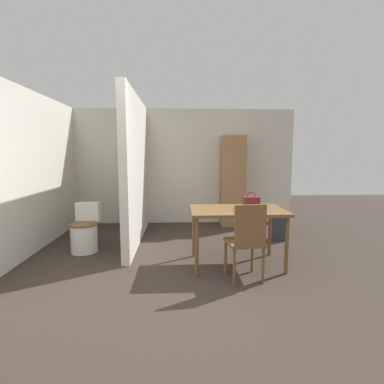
{
  "coord_description": "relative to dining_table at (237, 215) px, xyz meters",
  "views": [
    {
      "loc": [
        0.09,
        -2.87,
        1.53
      ],
      "look_at": [
        0.29,
        1.51,
        0.97
      ],
      "focal_mm": 28.0,
      "sensor_mm": 36.0,
      "label": 1
    }
  ],
  "objects": [
    {
      "name": "partition_wall",
      "position": [
        -1.53,
        1.3,
        0.54
      ],
      "size": [
        0.12,
        2.62,
        2.5
      ],
      "color": "beige",
      "rests_on": "ground_plane"
    },
    {
      "name": "wall_back",
      "position": [
        -0.89,
        2.68,
        0.54
      ],
      "size": [
        5.28,
        0.12,
        2.5
      ],
      "color": "beige",
      "rests_on": "ground_plane"
    },
    {
      "name": "handbag",
      "position": [
        0.19,
        -0.02,
        0.17
      ],
      "size": [
        0.21,
        0.17,
        0.24
      ],
      "color": "maroon",
      "rests_on": "dining_table"
    },
    {
      "name": "space_heater",
      "position": [
        0.98,
        1.16,
        -0.45
      ],
      "size": [
        0.29,
        0.18,
        0.52
      ],
      "color": "#2D2D33",
      "rests_on": "ground_plane"
    },
    {
      "name": "dining_table",
      "position": [
        0.0,
        0.0,
        0.0
      ],
      "size": [
        1.27,
        0.83,
        0.78
      ],
      "color": "brown",
      "rests_on": "ground_plane"
    },
    {
      "name": "toilet",
      "position": [
        -2.28,
        0.7,
        -0.4
      ],
      "size": [
        0.43,
        0.58,
        0.74
      ],
      "color": "white",
      "rests_on": "ground_plane"
    },
    {
      "name": "wall_left",
      "position": [
        -3.09,
        0.75,
        0.54
      ],
      "size": [
        0.12,
        4.73,
        2.5
      ],
      "color": "beige",
      "rests_on": "ground_plane"
    },
    {
      "name": "wooden_cabinet",
      "position": [
        0.36,
        2.36,
        0.25
      ],
      "size": [
        0.49,
        0.5,
        1.92
      ],
      "color": "#997047",
      "rests_on": "ground_plane"
    },
    {
      "name": "wooden_chair",
      "position": [
        0.01,
        -0.55,
        -0.19
      ],
      "size": [
        0.47,
        0.47,
        0.96
      ],
      "rotation": [
        0.0,
        0.0,
        0.13
      ],
      "color": "brown",
      "rests_on": "ground_plane"
    },
    {
      "name": "ground_plane",
      "position": [
        -0.89,
        -1.11,
        -0.71
      ],
      "size": [
        16.0,
        16.0,
        0.0
      ],
      "primitive_type": "plane",
      "color": "#382D26"
    }
  ]
}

